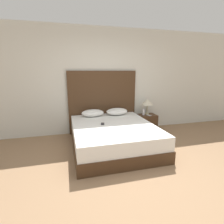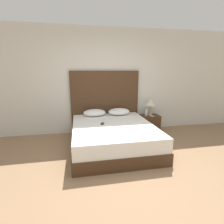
% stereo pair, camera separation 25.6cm
% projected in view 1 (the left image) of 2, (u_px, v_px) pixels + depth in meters
% --- Properties ---
extents(ground_plane, '(16.00, 16.00, 0.00)m').
position_uv_depth(ground_plane, '(133.00, 179.00, 2.70)').
color(ground_plane, '#8C6B4C').
extents(wall_back, '(10.00, 0.06, 2.70)m').
position_uv_depth(wall_back, '(101.00, 82.00, 4.58)').
color(wall_back, silver).
rests_on(wall_back, ground_plane).
extents(bed, '(1.71, 2.04, 0.51)m').
position_uv_depth(bed, '(113.00, 136.00, 3.79)').
color(bed, '#422B19').
rests_on(bed, ground_plane).
extents(headboard, '(1.80, 0.05, 1.63)m').
position_uv_depth(headboard, '(103.00, 102.00, 4.64)').
color(headboard, '#422B19').
rests_on(headboard, ground_plane).
extents(pillow_left, '(0.56, 0.37, 0.18)m').
position_uv_depth(pillow_left, '(93.00, 113.00, 4.37)').
color(pillow_left, white).
rests_on(pillow_left, bed).
extents(pillow_right, '(0.56, 0.37, 0.18)m').
position_uv_depth(pillow_right, '(117.00, 111.00, 4.53)').
color(pillow_right, white).
rests_on(pillow_right, bed).
extents(phone_on_bed, '(0.10, 0.16, 0.01)m').
position_uv_depth(phone_on_bed, '(103.00, 124.00, 3.75)').
color(phone_on_bed, '#232328').
rests_on(phone_on_bed, bed).
extents(nightstand, '(0.47, 0.36, 0.46)m').
position_uv_depth(nightstand, '(147.00, 123.00, 4.81)').
color(nightstand, '#422B19').
rests_on(nightstand, ground_plane).
extents(table_lamp, '(0.31, 0.31, 0.42)m').
position_uv_depth(table_lamp, '(147.00, 102.00, 4.75)').
color(table_lamp, tan).
rests_on(table_lamp, nightstand).
extents(phone_on_nightstand, '(0.11, 0.16, 0.01)m').
position_uv_depth(phone_on_nightstand, '(149.00, 115.00, 4.67)').
color(phone_on_nightstand, '#B7B7BC').
rests_on(phone_on_nightstand, nightstand).
extents(toiletry_bottle, '(0.06, 0.06, 0.16)m').
position_uv_depth(toiletry_bottle, '(144.00, 112.00, 4.70)').
color(toiletry_bottle, silver).
rests_on(toiletry_bottle, nightstand).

